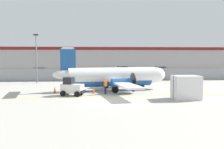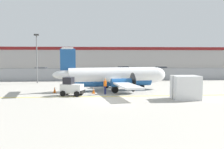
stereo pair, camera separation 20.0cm
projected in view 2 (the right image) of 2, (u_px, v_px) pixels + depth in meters
name	position (u px, v px, depth m)	size (l,w,h in m)	color
ground_plane	(111.00, 96.00, 24.89)	(140.00, 140.00, 0.01)	#ADA89E
perimeter_fence	(104.00, 74.00, 40.72)	(98.00, 0.10, 2.10)	gray
parking_lot_strip	(102.00, 75.00, 52.23)	(98.00, 17.00, 0.12)	#38383A
background_building	(99.00, 59.00, 70.38)	(91.00, 8.10, 6.50)	#BCB7B2
commuter_airplane	(115.00, 77.00, 29.22)	(13.53, 16.05, 4.92)	white
baggage_tug	(71.00, 87.00, 25.33)	(2.55, 1.94, 1.88)	silver
ground_crew_worker	(105.00, 85.00, 26.19)	(0.42, 0.55, 1.70)	#191E4C
cargo_container	(186.00, 87.00, 23.21)	(2.44, 2.04, 2.20)	silver
traffic_cone_near_left	(94.00, 91.00, 26.84)	(0.36, 0.36, 0.64)	orange
traffic_cone_near_right	(55.00, 90.00, 27.52)	(0.36, 0.36, 0.64)	orange
parked_car_0	(42.00, 71.00, 51.89)	(4.37, 2.38, 1.58)	navy
parked_car_1	(84.00, 73.00, 47.86)	(4.26, 2.12, 1.58)	gray
parked_car_2	(123.00, 70.00, 57.19)	(4.39, 2.44, 1.58)	silver
parked_car_3	(162.00, 70.00, 55.74)	(4.23, 2.07, 1.58)	silver
apron_light_pole	(37.00, 54.00, 36.73)	(0.70, 0.30, 7.27)	slate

